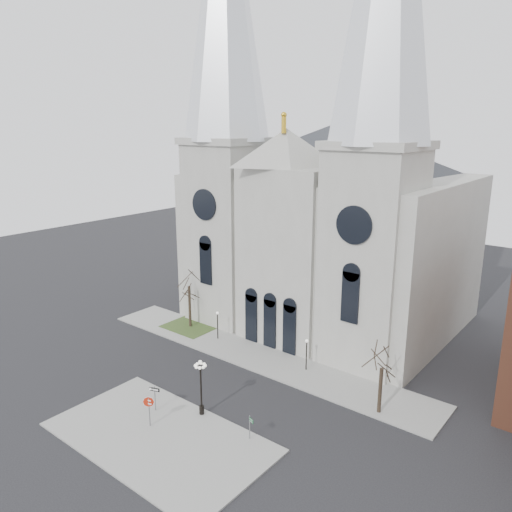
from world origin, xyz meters
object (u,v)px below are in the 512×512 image
Objects in this scene: globe_lamp at (201,381)px; street_name_sign at (250,425)px; one_way_sign at (155,394)px; stop_sign at (149,405)px.

globe_lamp reaches higher than street_name_sign.
one_way_sign is 9.15m from street_name_sign.
globe_lamp is at bearing 45.00° from stop_sign.
stop_sign is 4.55m from globe_lamp.
stop_sign is 1.19× the size of one_way_sign.
street_name_sign is at bearing -1.71° from globe_lamp.
stop_sign reaches higher than one_way_sign.
globe_lamp is 2.22× the size of one_way_sign.
globe_lamp is at bearing -160.18° from street_name_sign.
stop_sign is 2.33m from one_way_sign.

